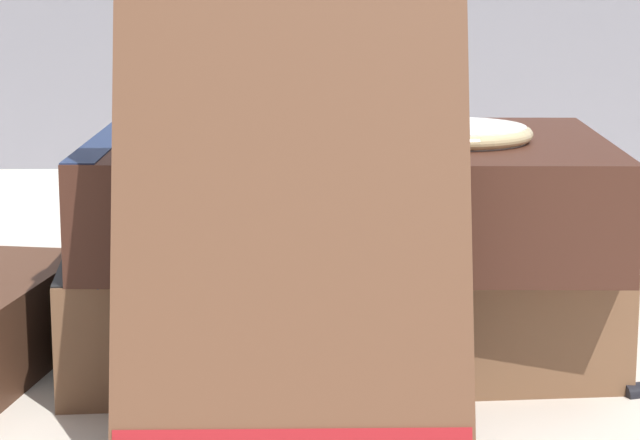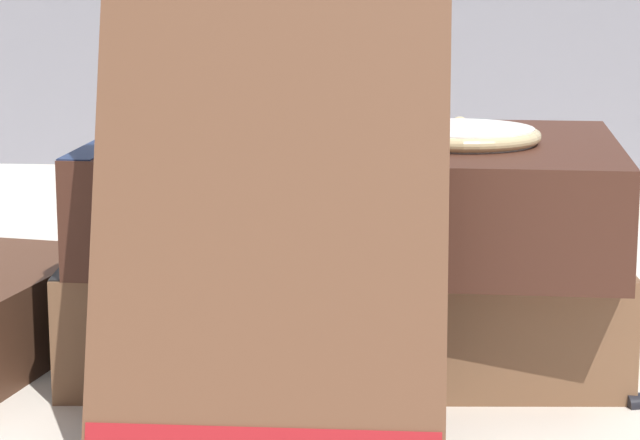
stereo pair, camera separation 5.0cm
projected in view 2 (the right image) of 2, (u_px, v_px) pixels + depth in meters
The scene contains 6 objects.
ground_plane at pixel (294, 381), 0.50m from camera, with size 3.00×3.00×0.00m, color beige.
book_flat_bottom at pixel (329, 295), 0.54m from camera, with size 0.22×0.15×0.05m.
book_flat_top at pixel (343, 194), 0.52m from camera, with size 0.20×0.14×0.04m.
book_leaning_front at pixel (277, 226), 0.42m from camera, with size 0.11×0.07×0.16m.
pocket_watch at pixel (461, 135), 0.50m from camera, with size 0.06×0.06×0.01m.
reading_glasses at pixel (296, 272), 0.67m from camera, with size 0.11×0.05×0.00m.
Camera 2 is at (0.05, -0.48, 0.16)m, focal length 75.00 mm.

